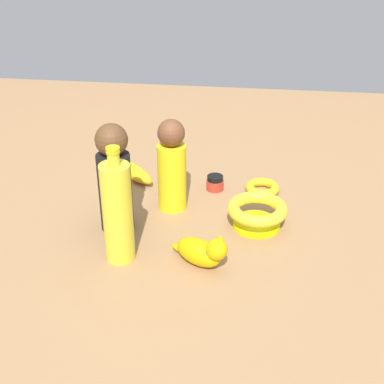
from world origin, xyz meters
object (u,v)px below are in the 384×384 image
(person_figure_adult, at_px, (114,179))
(bottle_tall, at_px, (118,212))
(bowl, at_px, (257,212))
(nail_polish_jar, at_px, (215,183))
(cat_figurine, at_px, (203,251))
(banana, at_px, (131,170))
(person_figure_child, at_px, (172,166))
(bangle, at_px, (262,188))

(person_figure_adult, xyz_separation_m, bottle_tall, (-0.04, 0.12, -0.01))
(bowl, bearing_deg, nail_polish_jar, -56.03)
(person_figure_adult, relative_size, cat_figurine, 2.01)
(person_figure_adult, distance_m, banana, 0.27)
(person_figure_adult, bearing_deg, nail_polish_jar, -134.66)
(person_figure_child, xyz_separation_m, nail_polish_jar, (-0.10, -0.10, -0.09))
(bangle, bearing_deg, banana, -5.71)
(person_figure_adult, height_order, bangle, person_figure_adult)
(nail_polish_jar, bearing_deg, banana, -9.38)
(bowl, height_order, nail_polish_jar, bowl)
(cat_figurine, distance_m, bangle, 0.36)
(bowl, distance_m, nail_polish_jar, 0.20)
(bangle, bearing_deg, cat_figurine, 70.32)
(person_figure_adult, xyz_separation_m, banana, (0.02, -0.25, -0.10))
(person_figure_adult, xyz_separation_m, bangle, (-0.33, -0.21, -0.11))
(bottle_tall, bearing_deg, person_figure_adult, -73.04)
(person_figure_adult, bearing_deg, banana, -84.37)
(bottle_tall, distance_m, nail_polish_jar, 0.38)
(banana, bearing_deg, nail_polish_jar, 32.73)
(person_figure_child, relative_size, bottle_tall, 0.90)
(bottle_tall, relative_size, banana, 1.43)
(person_figure_child, relative_size, cat_figurine, 1.80)
(nail_polish_jar, xyz_separation_m, bangle, (-0.12, -0.00, -0.01))
(person_figure_child, relative_size, banana, 1.28)
(bottle_tall, xyz_separation_m, banana, (0.06, -0.36, -0.09))
(person_figure_adult, height_order, nail_polish_jar, person_figure_adult)
(person_figure_child, bearing_deg, cat_figurine, 113.64)
(person_figure_adult, relative_size, nail_polish_jar, 5.62)
(person_figure_adult, height_order, cat_figurine, person_figure_adult)
(person_figure_child, bearing_deg, banana, -46.33)
(person_figure_adult, distance_m, nail_polish_jar, 0.31)
(cat_figurine, xyz_separation_m, nail_polish_jar, (0.00, -0.33, -0.02))
(cat_figurine, bearing_deg, person_figure_adult, -29.94)
(person_figure_child, height_order, cat_figurine, person_figure_child)
(person_figure_adult, bearing_deg, bangle, -147.25)
(person_figure_child, distance_m, bangle, 0.26)
(bowl, xyz_separation_m, banana, (0.34, -0.20, -0.02))
(person_figure_adult, bearing_deg, bowl, -172.26)
(person_figure_adult, relative_size, banana, 1.42)
(bowl, distance_m, cat_figurine, 0.20)
(bowl, bearing_deg, bangle, -93.77)
(nail_polish_jar, relative_size, bangle, 0.52)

